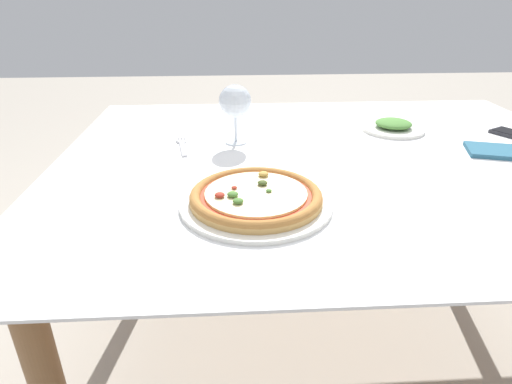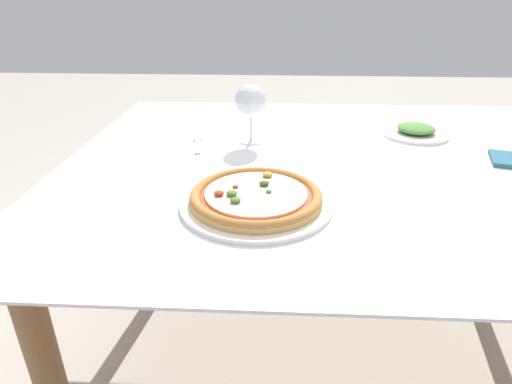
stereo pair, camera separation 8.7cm
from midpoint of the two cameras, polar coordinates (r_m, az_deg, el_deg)
ground_plane at (r=1.55m, az=6.73°, el=-20.53°), size 10.00×10.00×0.00m
dining_table at (r=1.17m, az=8.31°, el=1.58°), size 1.47×1.17×0.70m
pizza_plate at (r=0.87m, az=-2.85°, el=-0.85°), size 0.31×0.31×0.04m
fork at (r=1.24m, az=-11.80°, el=6.09°), size 0.05×0.17×0.00m
wine_glass_far_left at (r=1.21m, az=-4.90°, el=11.82°), size 0.09×0.09×0.17m
side_plate at (r=1.40m, az=16.14°, el=8.37°), size 0.19×0.19×0.04m
napkin_folded at (r=1.31m, az=27.80°, el=4.82°), size 0.18×0.15×0.01m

